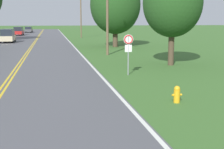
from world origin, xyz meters
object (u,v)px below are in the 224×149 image
(fire_hydrant, at_px, (177,94))
(tree_left_verge, at_px, (173,3))
(tree_right_cluster, at_px, (115,5))
(car_dark_grey_suv_mid_far, at_px, (29,29))
(car_champagne_van_approaching, at_px, (8,36))
(traffic_sign, at_px, (128,45))
(car_red_van_mid_near, at_px, (19,31))

(fire_hydrant, bearing_deg, tree_left_verge, 69.61)
(tree_left_verge, bearing_deg, tree_right_cluster, 92.60)
(fire_hydrant, relative_size, car_dark_grey_suv_mid_far, 0.15)
(fire_hydrant, height_order, tree_right_cluster, tree_right_cluster)
(car_champagne_van_approaching, bearing_deg, tree_left_verge, -150.61)
(tree_left_verge, relative_size, car_dark_grey_suv_mid_far, 1.50)
(tree_right_cluster, bearing_deg, car_dark_grey_suv_mid_far, 105.40)
(tree_left_verge, bearing_deg, traffic_sign, -139.62)
(tree_right_cluster, xyz_separation_m, car_dark_grey_suv_mid_far, (-13.99, 50.79, -4.41))
(tree_left_verge, distance_m, car_champagne_van_approaching, 32.14)
(fire_hydrant, xyz_separation_m, traffic_sign, (-0.37, 6.80, 1.54))
(traffic_sign, height_order, car_red_van_mid_near, traffic_sign)
(fire_hydrant, distance_m, car_champagne_van_approaching, 40.10)
(car_champagne_van_approaching, bearing_deg, car_dark_grey_suv_mid_far, -0.16)
(tree_left_verge, height_order, car_red_van_mid_near, tree_left_verge)
(car_red_van_mid_near, relative_size, car_dark_grey_suv_mid_far, 1.01)
(fire_hydrant, relative_size, car_champagne_van_approaching, 0.15)
(car_champagne_van_approaching, bearing_deg, traffic_sign, -159.98)
(fire_hydrant, height_order, car_dark_grey_suv_mid_far, car_dark_grey_suv_mid_far)
(car_red_van_mid_near, height_order, car_dark_grey_suv_mid_far, car_red_van_mid_near)
(car_dark_grey_suv_mid_far, bearing_deg, fire_hydrant, -169.80)
(tree_left_verge, xyz_separation_m, tree_right_cluster, (-0.77, 17.06, 0.64))
(car_champagne_van_approaching, height_order, car_red_van_mid_near, car_champagne_van_approaching)
(fire_hydrant, bearing_deg, car_champagne_van_approaching, 106.63)
(car_champagne_van_approaching, bearing_deg, fire_hydrant, -162.69)
(tree_left_verge, xyz_separation_m, car_champagne_van_approaching, (-15.34, 28.01, -3.58))
(traffic_sign, height_order, car_champagne_van_approaching, traffic_sign)
(traffic_sign, relative_size, tree_right_cluster, 0.28)
(fire_hydrant, bearing_deg, tree_right_cluster, 83.58)
(fire_hydrant, height_order, car_champagne_van_approaching, car_champagne_van_approaching)
(traffic_sign, height_order, car_dark_grey_suv_mid_far, traffic_sign)
(tree_right_cluster, height_order, car_dark_grey_suv_mid_far, tree_right_cluster)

